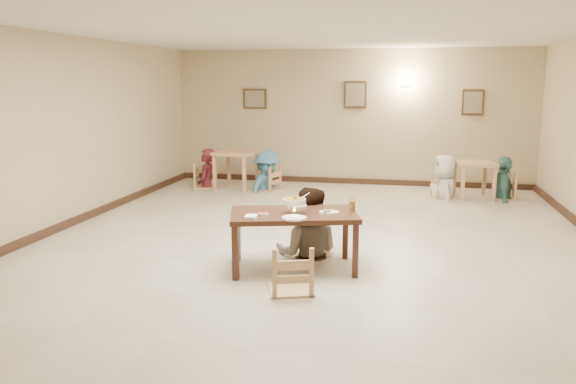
% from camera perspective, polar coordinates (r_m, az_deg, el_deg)
% --- Properties ---
extents(floor, '(10.00, 10.00, 0.00)m').
position_cam_1_polar(floor, '(8.07, 2.69, -5.20)').
color(floor, '#BDB29E').
rests_on(floor, ground).
extents(ceiling, '(10.00, 10.00, 0.00)m').
position_cam_1_polar(ceiling, '(7.79, 2.90, 16.51)').
color(ceiling, silver).
rests_on(ceiling, wall_back).
extents(wall_back, '(10.00, 0.00, 10.00)m').
position_cam_1_polar(wall_back, '(12.74, 6.36, 7.55)').
color(wall_back, tan).
rests_on(wall_back, floor).
extents(wall_front, '(10.00, 0.00, 10.00)m').
position_cam_1_polar(wall_front, '(3.02, -12.37, -3.62)').
color(wall_front, tan).
rests_on(wall_front, floor).
extents(wall_left, '(0.00, 10.00, 10.00)m').
position_cam_1_polar(wall_left, '(9.29, -22.49, 5.54)').
color(wall_left, tan).
rests_on(wall_left, floor).
extents(baseboard_back, '(8.00, 0.06, 0.12)m').
position_cam_1_polar(baseboard_back, '(12.87, 6.21, 1.13)').
color(baseboard_back, '#321F14').
rests_on(baseboard_back, floor).
extents(baseboard_left, '(0.06, 10.00, 0.12)m').
position_cam_1_polar(baseboard_left, '(9.50, -21.70, -3.13)').
color(baseboard_left, '#321F14').
rests_on(baseboard_left, floor).
extents(picture_a, '(0.55, 0.04, 0.45)m').
position_cam_1_polar(picture_a, '(13.07, -3.39, 9.43)').
color(picture_a, '#3D2919').
rests_on(picture_a, wall_back).
extents(picture_b, '(0.50, 0.04, 0.60)m').
position_cam_1_polar(picture_b, '(12.67, 6.85, 9.78)').
color(picture_b, '#3D2919').
rests_on(picture_b, wall_back).
extents(picture_c, '(0.45, 0.04, 0.55)m').
position_cam_1_polar(picture_c, '(12.70, 18.27, 8.64)').
color(picture_c, '#3D2919').
rests_on(picture_c, wall_back).
extents(wall_sconce, '(0.16, 0.05, 0.22)m').
position_cam_1_polar(wall_sconce, '(12.62, 11.96, 10.98)').
color(wall_sconce, '#FFD88C').
rests_on(wall_sconce, wall_back).
extents(main_table, '(1.69, 1.22, 0.71)m').
position_cam_1_polar(main_table, '(6.81, 0.59, -2.74)').
color(main_table, '#3D2216').
rests_on(main_table, floor).
extents(chair_far, '(0.47, 0.47, 1.01)m').
position_cam_1_polar(chair_far, '(7.51, 2.48, -2.46)').
color(chair_far, tan).
rests_on(chair_far, floor).
extents(chair_near, '(0.48, 0.48, 1.02)m').
position_cam_1_polar(chair_near, '(6.12, 0.27, -5.54)').
color(chair_near, tan).
rests_on(chair_near, floor).
extents(main_diner, '(0.93, 0.75, 1.82)m').
position_cam_1_polar(main_diner, '(7.34, 2.05, 0.48)').
color(main_diner, gray).
rests_on(main_diner, floor).
extents(curry_warmer, '(0.31, 0.28, 0.25)m').
position_cam_1_polar(curry_warmer, '(6.72, 0.66, -0.97)').
color(curry_warmer, silver).
rests_on(curry_warmer, main_table).
extents(rice_plate_far, '(0.26, 0.26, 0.06)m').
position_cam_1_polar(rice_plate_far, '(7.12, 0.87, -1.37)').
color(rice_plate_far, white).
rests_on(rice_plate_far, main_table).
extents(rice_plate_near, '(0.28, 0.28, 0.06)m').
position_cam_1_polar(rice_plate_near, '(6.47, 0.60, -2.62)').
color(rice_plate_near, white).
rests_on(rice_plate_near, main_table).
extents(fried_plate, '(0.24, 0.24, 0.05)m').
position_cam_1_polar(fried_plate, '(6.77, 4.20, -2.01)').
color(fried_plate, white).
rests_on(fried_plate, main_table).
extents(chili_dish, '(0.12, 0.12, 0.02)m').
position_cam_1_polar(chili_dish, '(6.68, -2.52, -2.22)').
color(chili_dish, white).
rests_on(chili_dish, main_table).
extents(napkin_cutlery, '(0.16, 0.27, 0.03)m').
position_cam_1_polar(napkin_cutlery, '(6.52, -3.74, -2.53)').
color(napkin_cutlery, white).
rests_on(napkin_cutlery, main_table).
extents(drink_glass, '(0.08, 0.08, 0.15)m').
position_cam_1_polar(drink_glass, '(6.92, 6.55, -1.32)').
color(drink_glass, white).
rests_on(drink_glass, main_table).
extents(bg_table_left, '(0.92, 0.92, 0.81)m').
position_cam_1_polar(bg_table_left, '(12.13, -5.29, 3.46)').
color(bg_table_left, tan).
rests_on(bg_table_left, floor).
extents(bg_table_right, '(0.84, 0.84, 0.72)m').
position_cam_1_polar(bg_table_right, '(11.68, 18.42, 2.25)').
color(bg_table_right, tan).
rests_on(bg_table_right, floor).
extents(bg_chair_ll, '(0.50, 0.50, 1.06)m').
position_cam_1_polar(bg_chair_ll, '(12.38, -8.31, 2.88)').
color(bg_chair_ll, tan).
rests_on(bg_chair_ll, floor).
extents(bg_chair_lr, '(0.46, 0.46, 0.98)m').
position_cam_1_polar(bg_chair_lr, '(11.95, -2.15, 2.49)').
color(bg_chair_lr, tan).
rests_on(bg_chair_lr, floor).
extents(bg_chair_rl, '(0.41, 0.41, 0.87)m').
position_cam_1_polar(bg_chair_rl, '(11.61, 15.61, 1.59)').
color(bg_chair_rl, tan).
rests_on(bg_chair_rl, floor).
extents(bg_chair_rr, '(0.46, 0.46, 0.98)m').
position_cam_1_polar(bg_chair_rr, '(11.84, 21.10, 1.70)').
color(bg_chair_rr, tan).
rests_on(bg_chair_rr, floor).
extents(bg_diner_a, '(0.47, 0.66, 1.71)m').
position_cam_1_polar(bg_diner_a, '(12.34, -8.35, 4.37)').
color(bg_diner_a, maroon).
rests_on(bg_diner_a, floor).
extents(bg_diner_b, '(0.93, 1.23, 1.70)m').
position_cam_1_polar(bg_diner_b, '(11.90, -2.16, 4.22)').
color(bg_diner_b, teal).
rests_on(bg_diner_b, floor).
extents(bg_diner_c, '(0.69, 0.93, 1.72)m').
position_cam_1_polar(bg_diner_c, '(11.55, 15.72, 3.66)').
color(bg_diner_c, silver).
rests_on(bg_diner_c, floor).
extents(bg_diner_d, '(0.45, 1.01, 1.69)m').
position_cam_1_polar(bg_diner_d, '(11.79, 21.22, 3.41)').
color(bg_diner_d, '#477E7A').
rests_on(bg_diner_d, floor).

